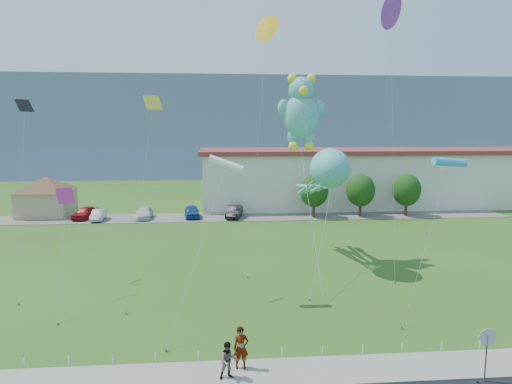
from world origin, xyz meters
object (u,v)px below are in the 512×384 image
stop_sign (487,342)px  parked_car_blue (192,211)px  parked_car_black (234,212)px  pedestrian_left (241,348)px  parked_car_red (85,213)px  pavilion (46,193)px  pedestrian_right (228,360)px  teddy_bear_kite (301,110)px  parked_car_white (144,213)px  octopus_kite (326,176)px  parked_car_silver (98,215)px  warehouse (405,176)px

stop_sign → parked_car_blue: 41.95m
stop_sign → parked_car_black: (-9.52, 38.63, -1.06)m
pedestrian_left → parked_car_red: pedestrian_left is taller
stop_sign → pedestrian_left: size_ratio=1.28×
parked_car_blue → pavilion: bearing=164.9°
pedestrian_right → parked_car_red: 41.92m
teddy_bear_kite → parked_car_white: bearing=130.3°
pedestrian_left → parked_car_black: bearing=82.5°
pavilion → parked_car_blue: bearing=-9.0°
parked_car_black → octopus_kite: 22.80m
pavilion → parked_car_silver: bearing=-27.8°
parked_car_red → teddy_bear_kite: bearing=-26.4°
parked_car_white → teddy_bear_kite: (16.14, -19.05, 11.83)m
stop_sign → octopus_kite: size_ratio=0.19×
stop_sign → teddy_bear_kite: teddy_bear_kite is taller
warehouse → parked_car_red: bearing=-168.9°
parked_car_silver → warehouse: bearing=10.8°
parked_car_white → parked_car_blue: parked_car_blue is taller
parked_car_blue → teddy_bear_kite: (10.23, -19.21, 11.73)m
pedestrian_left → warehouse: bearing=53.8°
parked_car_red → parked_car_black: (18.46, -0.87, -0.00)m
pedestrian_left → parked_car_red: bearing=109.0°
parked_car_silver → stop_sign: bearing=-58.0°
pedestrian_left → parked_car_blue: 37.55m
parked_car_white → parked_car_black: bearing=-2.9°
pedestrian_left → parked_car_blue: pedestrian_left is taller
pavilion → octopus_kite: (30.59, -24.40, 4.32)m
parked_car_white → parked_car_black: 11.20m
parked_car_black → pedestrian_right: bearing=-81.2°
octopus_kite → stop_sign: bearing=-80.7°
parked_car_red → parked_car_silver: (1.90, -1.21, -0.11)m
pedestrian_left → parked_car_blue: bearing=90.7°
pavilion → parked_car_black: bearing=-8.5°
pavilion → octopus_kite: size_ratio=0.69×
warehouse → parked_car_black: 27.93m
pedestrian_right → teddy_bear_kite: size_ratio=0.11×
parked_car_black → pavilion: bearing=-177.2°
parked_car_red → octopus_kite: octopus_kite is taller
warehouse → pedestrian_left: 53.67m
pedestrian_left → pedestrian_right: (-0.60, -0.81, -0.15)m
pavilion → parked_car_red: size_ratio=2.08×
pavilion → pedestrian_right: 46.83m
pedestrian_left → teddy_bear_kite: (5.95, 18.09, 11.47)m
pedestrian_left → octopus_kite: (7.62, 15.87, 6.27)m
stop_sign → pedestrian_right: size_ratio=1.51×
pavilion → parked_car_red: pavilion is taller
pavilion → parked_car_silver: pavilion is taller
stop_sign → teddy_bear_kite: size_ratio=0.16×
pavilion → pedestrian_left: pavilion is taller
octopus_kite → teddy_bear_kite: (-1.67, 2.22, 5.21)m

